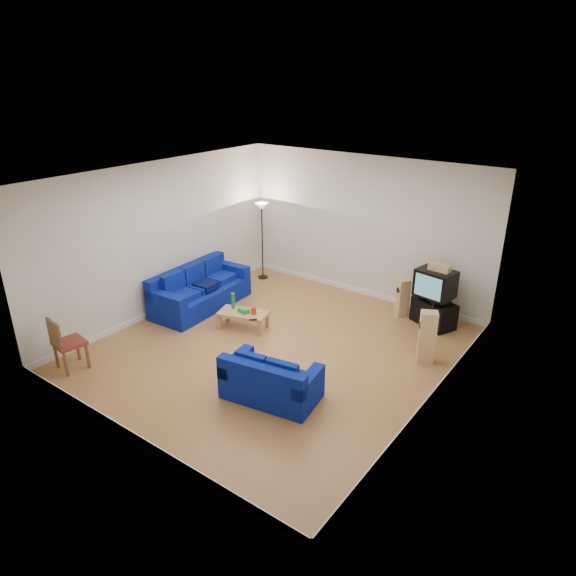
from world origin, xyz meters
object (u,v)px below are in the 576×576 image
Objects in this scene: sofa_three_seat at (199,292)px; coffee_table at (243,315)px; sofa_loveseat at (270,383)px; tv_stand at (434,313)px; television at (435,283)px.

sofa_three_seat is 1.50m from coffee_table.
sofa_loveseat is 2.51m from coffee_table.
sofa_three_seat is 5.03m from tv_stand.
sofa_loveseat is 4.18m from television.
television is (3.01, 2.40, 0.61)m from coffee_table.
sofa_three_seat is 2.19× the size of coffee_table.
sofa_loveseat is 1.48× the size of coffee_table.
tv_stand is at bearing 49.98° from television.
sofa_loveseat is at bearing -80.71° from tv_stand.
sofa_loveseat is at bearing -95.08° from television.
sofa_loveseat reaches higher than coffee_table.
television is (-0.03, -0.03, 0.65)m from tv_stand.
tv_stand is (4.52, 2.20, -0.07)m from sofa_three_seat.
tv_stand is 1.09× the size of television.
sofa_three_seat is at bearing -129.51° from tv_stand.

